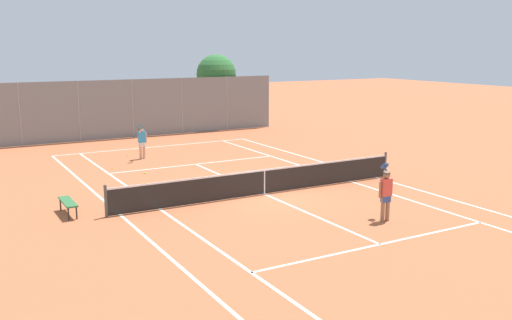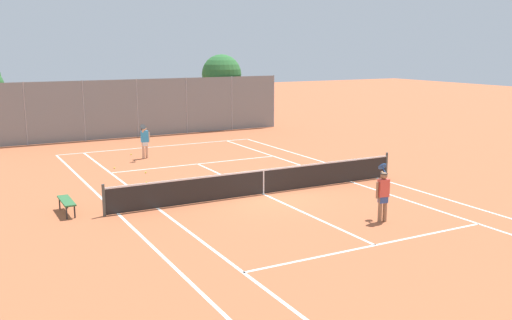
% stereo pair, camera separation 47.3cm
% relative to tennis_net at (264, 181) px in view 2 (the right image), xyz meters
% --- Properties ---
extents(ground_plane, '(120.00, 120.00, 0.00)m').
position_rel_tennis_net_xyz_m(ground_plane, '(0.00, 0.00, -0.51)').
color(ground_plane, '#B25B38').
extents(court_line_markings, '(11.10, 23.90, 0.01)m').
position_rel_tennis_net_xyz_m(court_line_markings, '(0.00, 0.00, -0.51)').
color(court_line_markings, silver).
rests_on(court_line_markings, ground).
extents(tennis_net, '(12.00, 0.10, 1.07)m').
position_rel_tennis_net_xyz_m(tennis_net, '(0.00, 0.00, 0.00)').
color(tennis_net, '#474C47').
rests_on(tennis_net, ground).
extents(player_near_side, '(0.74, 0.72, 1.77)m').
position_rel_tennis_net_xyz_m(player_near_side, '(1.64, -4.76, 0.42)').
color(player_near_side, '#936B4C').
rests_on(player_near_side, ground).
extents(player_far_left, '(0.63, 0.76, 1.77)m').
position_rel_tennis_net_xyz_m(player_far_left, '(-1.74, 8.93, 0.42)').
color(player_far_left, '#D8A884').
rests_on(player_far_left, ground).
extents(loose_tennis_ball_0, '(0.07, 0.07, 0.07)m').
position_rel_tennis_net_xyz_m(loose_tennis_ball_0, '(-4.70, 1.58, -0.48)').
color(loose_tennis_ball_0, '#D1DB33').
rests_on(loose_tennis_ball_0, ground).
extents(loose_tennis_ball_2, '(0.07, 0.07, 0.07)m').
position_rel_tennis_net_xyz_m(loose_tennis_ball_2, '(-3.33, 3.80, -0.48)').
color(loose_tennis_ball_2, '#D1DB33').
rests_on(loose_tennis_ball_2, ground).
extents(loose_tennis_ball_3, '(0.07, 0.07, 0.07)m').
position_rel_tennis_net_xyz_m(loose_tennis_ball_3, '(-2.12, 10.14, -0.48)').
color(loose_tennis_ball_3, '#D1DB33').
rests_on(loose_tennis_ball_3, ground).
extents(loose_tennis_ball_4, '(0.07, 0.07, 0.07)m').
position_rel_tennis_net_xyz_m(loose_tennis_ball_4, '(-3.74, 7.23, -0.48)').
color(loose_tennis_ball_4, '#D1DB33').
rests_on(loose_tennis_ball_4, ground).
extents(loose_tennis_ball_5, '(0.07, 0.07, 0.07)m').
position_rel_tennis_net_xyz_m(loose_tennis_ball_5, '(-2.78, 5.62, -0.48)').
color(loose_tennis_ball_5, '#D1DB33').
rests_on(loose_tennis_ball_5, ground).
extents(courtside_bench, '(0.36, 1.50, 0.47)m').
position_rel_tennis_net_xyz_m(courtside_bench, '(-6.97, 0.88, -0.10)').
color(courtside_bench, '#2D6638').
rests_on(courtside_bench, ground).
extents(back_fence, '(19.27, 0.08, 3.55)m').
position_rel_tennis_net_xyz_m(back_fence, '(0.00, 15.81, 1.26)').
color(back_fence, gray).
rests_on(back_fence, ground).
extents(tree_behind_right, '(2.82, 2.69, 4.96)m').
position_rel_tennis_net_xyz_m(tree_behind_right, '(6.54, 17.46, 3.00)').
color(tree_behind_right, brown).
rests_on(tree_behind_right, ground).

